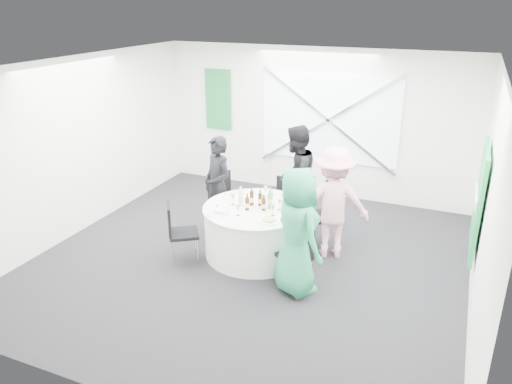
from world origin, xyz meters
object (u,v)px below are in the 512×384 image
at_px(chair_front_right, 298,253).
at_px(chair_front_left, 178,228).
at_px(person_woman_pink, 333,203).
at_px(person_woman_green, 297,232).
at_px(banquet_table, 256,231).
at_px(person_man_back_left, 218,185).
at_px(person_man_back, 295,177).
at_px(clear_water_bottle, 241,198).
at_px(green_water_bottle, 270,200).
at_px(chair_back_right, 324,210).
at_px(chair_back, 284,199).
at_px(chair_back_left, 223,197).

bearing_deg(chair_front_right, chair_front_left, -53.13).
relative_size(person_woman_pink, person_woman_green, 0.99).
bearing_deg(person_woman_green, banquet_table, 0.00).
xyz_separation_m(person_man_back_left, person_woman_green, (1.74, -1.20, 0.05)).
relative_size(banquet_table, chair_front_right, 1.87).
bearing_deg(person_man_back, chair_front_right, 29.42).
bearing_deg(banquet_table, person_woman_pink, 21.65).
xyz_separation_m(person_man_back_left, clear_water_bottle, (0.64, -0.50, 0.07)).
bearing_deg(person_man_back, banquet_table, 0.00).
height_order(chair_front_left, person_man_back_left, person_man_back_left).
relative_size(person_man_back_left, person_woman_green, 0.95).
xyz_separation_m(chair_front_right, green_water_bottle, (-0.65, 0.66, 0.40)).
bearing_deg(chair_back_right, chair_front_right, -38.95).
bearing_deg(green_water_bottle, person_woman_green, -48.71).
distance_m(chair_front_right, chair_front_left, 1.80).
bearing_deg(chair_back_right, person_woman_pink, -4.51).
xyz_separation_m(chair_back, chair_front_right, (0.80, -1.69, -0.01)).
bearing_deg(chair_front_left, chair_front_right, -123.32).
relative_size(chair_back_left, person_woman_green, 0.57).
bearing_deg(person_man_back, person_woman_green, 28.85).
relative_size(chair_back_right, clear_water_bottle, 3.42).
bearing_deg(person_woman_pink, chair_front_right, 58.20).
bearing_deg(chair_front_right, banquet_table, -90.00).
bearing_deg(person_woman_green, chair_front_right, -42.19).
distance_m(chair_back_right, green_water_bottle, 0.96).
height_order(banquet_table, person_woman_green, person_woman_green).
distance_m(person_woman_pink, person_woman_green, 1.13).
xyz_separation_m(banquet_table, person_man_back, (0.20, 1.19, 0.48)).
height_order(chair_back_right, person_woman_green, person_woman_green).
bearing_deg(chair_front_left, chair_back, -64.54).
bearing_deg(banquet_table, chair_back_right, 39.64).
relative_size(chair_front_left, person_woman_pink, 0.54).
height_order(banquet_table, chair_front_left, chair_front_left).
height_order(chair_front_right, green_water_bottle, green_water_bottle).
distance_m(person_man_back_left, clear_water_bottle, 0.82).
bearing_deg(person_woman_pink, person_man_back_left, -23.94).
xyz_separation_m(chair_front_left, person_man_back, (1.14, 1.84, 0.34)).
xyz_separation_m(banquet_table, chair_back_left, (-0.85, 0.60, 0.18)).
height_order(banquet_table, person_man_back_left, person_man_back_left).
height_order(green_water_bottle, clear_water_bottle, green_water_bottle).
bearing_deg(person_man_back, chair_back, -42.38).
bearing_deg(person_man_back_left, chair_front_right, -3.31).
relative_size(chair_back, person_man_back_left, 0.53).
bearing_deg(person_man_back_left, banquet_table, -0.00).
xyz_separation_m(chair_back_right, person_man_back_left, (-1.71, -0.21, 0.22)).
relative_size(chair_back_left, chair_front_right, 1.15).
height_order(banquet_table, clear_water_bottle, clear_water_bottle).
xyz_separation_m(chair_back_left, clear_water_bottle, (0.61, -0.62, 0.31)).
height_order(chair_back_right, chair_front_right, chair_back_right).
relative_size(chair_front_right, person_woman_pink, 0.50).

